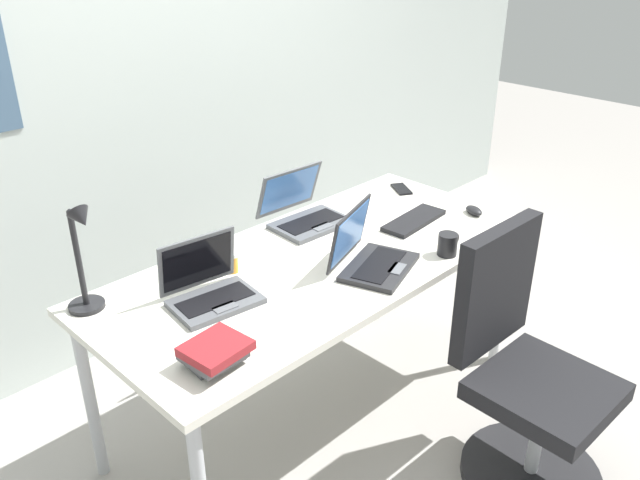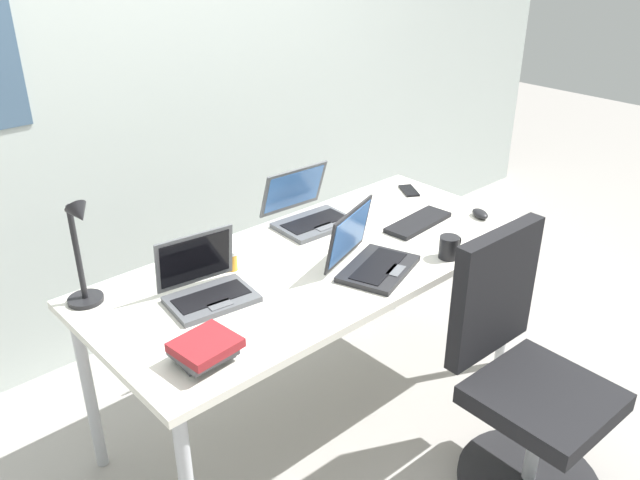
# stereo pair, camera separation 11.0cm
# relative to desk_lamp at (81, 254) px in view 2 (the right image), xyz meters

# --- Properties ---
(ground_plane) EXTENTS (12.00, 12.00, 0.00)m
(ground_plane) POSITION_rel_desk_lamp_xyz_m (0.80, -0.28, -0.94)
(ground_plane) COLOR gray
(wall_back) EXTENTS (6.00, 0.13, 2.60)m
(wall_back) POSITION_rel_desk_lamp_xyz_m (0.80, 0.82, 0.36)
(wall_back) COLOR #B2BCB7
(wall_back) RESTS_ON ground_plane
(desk) EXTENTS (1.80, 0.80, 0.74)m
(desk) POSITION_rel_desk_lamp_xyz_m (0.80, -0.28, -0.25)
(desk) COLOR silver
(desk) RESTS_ON ground_plane
(desk_lamp) EXTENTS (0.12, 0.18, 0.40)m
(desk_lamp) POSITION_rel_desk_lamp_xyz_m (0.00, 0.00, 0.00)
(desk_lamp) COLOR black
(desk_lamp) RESTS_ON desk
(laptop_back_right) EXTENTS (0.33, 0.31, 0.23)m
(laptop_back_right) POSITION_rel_desk_lamp_xyz_m (0.98, 0.00, -0.15)
(laptop_back_right) COLOR #515459
(laptop_back_right) RESTS_ON desk
(laptop_far_corner) EXTENTS (0.31, 0.26, 0.22)m
(laptop_far_corner) POSITION_rel_desk_lamp_xyz_m (0.32, -0.22, -0.15)
(laptop_far_corner) COLOR #515459
(laptop_far_corner) RESTS_ON desk
(laptop_by_keyboard) EXTENTS (0.38, 0.34, 0.23)m
(laptop_by_keyboard) POSITION_rel_desk_lamp_xyz_m (0.88, -0.46, -0.15)
(laptop_by_keyboard) COLOR #232326
(laptop_by_keyboard) RESTS_ON desk
(external_keyboard) EXTENTS (0.34, 0.15, 0.02)m
(external_keyboard) POSITION_rel_desk_lamp_xyz_m (1.32, -0.33, -0.19)
(external_keyboard) COLOR black
(external_keyboard) RESTS_ON desk
(computer_mouse) EXTENTS (0.09, 0.11, 0.03)m
(computer_mouse) POSITION_rel_desk_lamp_xyz_m (1.57, -0.46, -0.18)
(computer_mouse) COLOR black
(computer_mouse) RESTS_ON desk
(cell_phone) EXTENTS (0.12, 0.15, 0.01)m
(cell_phone) POSITION_rel_desk_lamp_xyz_m (1.57, -0.06, -0.19)
(cell_phone) COLOR black
(cell_phone) RESTS_ON desk
(pill_bottle) EXTENTS (0.04, 0.04, 0.08)m
(pill_bottle) POSITION_rel_desk_lamp_xyz_m (0.50, -0.12, -0.16)
(pill_bottle) COLOR gold
(pill_bottle) RESTS_ON desk
(book_stack) EXTENTS (0.19, 0.17, 0.07)m
(book_stack) POSITION_rel_desk_lamp_xyz_m (0.12, -0.52, -0.16)
(book_stack) COLOR #4C4C51
(book_stack) RESTS_ON desk
(coffee_mug) EXTENTS (0.11, 0.08, 0.09)m
(coffee_mug) POSITION_rel_desk_lamp_xyz_m (1.17, -0.60, -0.15)
(coffee_mug) COLOR black
(coffee_mug) RESTS_ON desk
(office_chair) EXTENTS (0.52, 0.55, 0.97)m
(office_chair) POSITION_rel_desk_lamp_xyz_m (1.09, -1.03, -0.54)
(office_chair) COLOR black
(office_chair) RESTS_ON ground_plane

